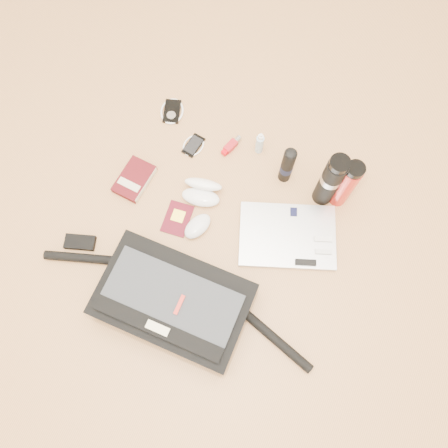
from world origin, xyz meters
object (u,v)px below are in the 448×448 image
at_px(messenger_bag, 173,301).
at_px(thermos_black, 330,181).
at_px(laptop, 288,236).
at_px(thermos_red, 346,184).
at_px(book, 134,179).

relative_size(messenger_bag, thermos_black, 3.55).
distance_m(laptop, thermos_red, 0.29).
bearing_deg(laptop, book, 161.51).
bearing_deg(laptop, thermos_black, 52.57).
relative_size(messenger_bag, book, 6.01).
bearing_deg(book, messenger_bag, -42.42).
xyz_separation_m(book, thermos_black, (0.71, 0.24, 0.14)).
bearing_deg(thermos_black, thermos_red, 16.23).
bearing_deg(thermos_black, book, -161.56).
xyz_separation_m(messenger_bag, thermos_black, (0.35, 0.62, 0.08)).
bearing_deg(thermos_red, messenger_bag, -122.76).
bearing_deg(thermos_red, laptop, -117.98).
bearing_deg(messenger_bag, laptop, 54.04).
xyz_separation_m(laptop, thermos_red, (0.12, 0.23, 0.12)).
height_order(laptop, thermos_red, thermos_red).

